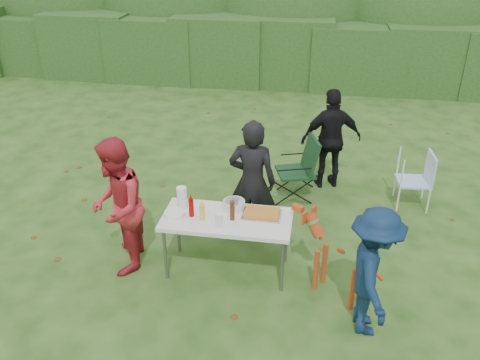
% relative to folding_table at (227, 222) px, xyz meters
% --- Properties ---
extents(ground, '(80.00, 80.00, 0.00)m').
position_rel_folding_table_xyz_m(ground, '(0.08, -0.29, -0.69)').
color(ground, '#1E4211').
extents(hedge_row, '(22.00, 1.40, 1.70)m').
position_rel_folding_table_xyz_m(hedge_row, '(0.08, 7.71, 0.16)').
color(hedge_row, '#23471C').
rests_on(hedge_row, ground).
extents(shrub_backdrop, '(20.00, 2.60, 3.20)m').
position_rel_folding_table_xyz_m(shrub_backdrop, '(0.08, 9.31, 0.91)').
color(shrub_backdrop, '#3D6628').
rests_on(shrub_backdrop, ground).
extents(folding_table, '(1.50, 0.70, 0.74)m').
position_rel_folding_table_xyz_m(folding_table, '(0.00, 0.00, 0.00)').
color(folding_table, silver).
rests_on(folding_table, ground).
extents(person_cook, '(0.63, 0.43, 1.66)m').
position_rel_folding_table_xyz_m(person_cook, '(0.19, 0.74, 0.15)').
color(person_cook, black).
rests_on(person_cook, ground).
extents(person_red_jacket, '(0.80, 0.93, 1.68)m').
position_rel_folding_table_xyz_m(person_red_jacket, '(-1.27, -0.13, 0.15)').
color(person_red_jacket, '#AE232D').
rests_on(person_red_jacket, ground).
extents(person_black_puffy, '(1.00, 0.63, 1.58)m').
position_rel_folding_table_xyz_m(person_black_puffy, '(1.17, 2.39, 0.10)').
color(person_black_puffy, black).
rests_on(person_black_puffy, ground).
extents(child, '(0.62, 0.97, 1.42)m').
position_rel_folding_table_xyz_m(child, '(1.60, -0.72, 0.03)').
color(child, '#0D2240').
rests_on(child, ground).
extents(dog, '(1.02, 0.86, 0.92)m').
position_rel_folding_table_xyz_m(dog, '(1.31, -0.26, -0.23)').
color(dog, '#A43D17').
rests_on(dog, ground).
extents(camping_chair, '(0.76, 0.76, 0.96)m').
position_rel_folding_table_xyz_m(camping_chair, '(0.68, 1.91, -0.21)').
color(camping_chair, '#15371B').
rests_on(camping_chair, ground).
extents(lawn_chair, '(0.54, 0.54, 0.84)m').
position_rel_folding_table_xyz_m(lawn_chair, '(2.39, 1.97, -0.27)').
color(lawn_chair, '#4987D4').
rests_on(lawn_chair, ground).
extents(food_tray, '(0.45, 0.30, 0.02)m').
position_rel_folding_table_xyz_m(food_tray, '(0.39, 0.11, 0.06)').
color(food_tray, '#B7B7BA').
rests_on(food_tray, folding_table).
extents(focaccia_bread, '(0.40, 0.26, 0.04)m').
position_rel_folding_table_xyz_m(focaccia_bread, '(0.39, 0.11, 0.09)').
color(focaccia_bread, '#C57829').
rests_on(focaccia_bread, food_tray).
extents(mustard_bottle, '(0.06, 0.06, 0.20)m').
position_rel_folding_table_xyz_m(mustard_bottle, '(-0.27, -0.09, 0.15)').
color(mustard_bottle, yellow).
rests_on(mustard_bottle, folding_table).
extents(ketchup_bottle, '(0.06, 0.06, 0.22)m').
position_rel_folding_table_xyz_m(ketchup_bottle, '(-0.41, -0.03, 0.16)').
color(ketchup_bottle, '#950200').
rests_on(ketchup_bottle, folding_table).
extents(beer_bottle, '(0.06, 0.06, 0.24)m').
position_rel_folding_table_xyz_m(beer_bottle, '(0.07, -0.03, 0.17)').
color(beer_bottle, '#47230F').
rests_on(beer_bottle, folding_table).
extents(paper_towel_roll, '(0.12, 0.12, 0.26)m').
position_rel_folding_table_xyz_m(paper_towel_roll, '(-0.57, 0.15, 0.18)').
color(paper_towel_roll, white).
rests_on(paper_towel_roll, folding_table).
extents(cup_stack, '(0.08, 0.08, 0.18)m').
position_rel_folding_table_xyz_m(cup_stack, '(-0.05, -0.22, 0.14)').
color(cup_stack, white).
rests_on(cup_stack, folding_table).
extents(pasta_bowl, '(0.26, 0.26, 0.10)m').
position_rel_folding_table_xyz_m(pasta_bowl, '(0.05, 0.22, 0.10)').
color(pasta_bowl, silver).
rests_on(pasta_bowl, folding_table).
extents(plate_stack, '(0.24, 0.24, 0.05)m').
position_rel_folding_table_xyz_m(plate_stack, '(-0.61, -0.06, 0.08)').
color(plate_stack, white).
rests_on(plate_stack, folding_table).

